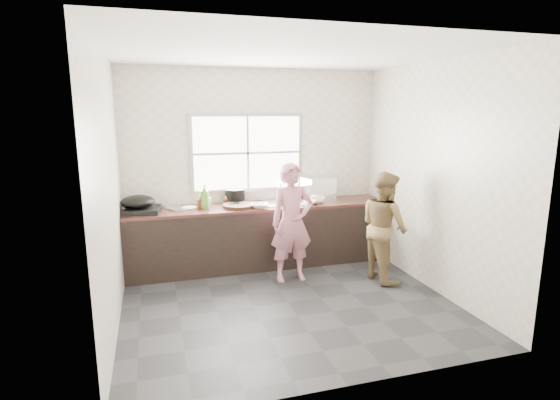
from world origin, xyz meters
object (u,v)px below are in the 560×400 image
object	(u,v)px
cutting_board	(239,206)
bowl_mince	(259,206)
woman	(292,226)
pot_lid_right	(181,209)
bowl_crabs	(316,201)
burner	(143,210)
bowl_held	(309,202)
dish_rack	(318,189)
pot_lid_left	(173,207)
black_pot	(235,196)
bottle_green	(205,196)
glass_jar	(208,202)
bottle_brown_short	(227,198)
plate_food	(189,208)
wok	(138,202)
bottle_brown_tall	(201,202)
person_side	(384,226)

from	to	relation	value
cutting_board	bowl_mince	distance (m)	0.28
woman	pot_lid_right	distance (m)	1.48
bowl_crabs	burner	xyz separation A→B (m)	(-2.32, 0.07, -0.00)
bowl_held	dish_rack	world-z (taller)	dish_rack
bowl_mince	pot_lid_left	size ratio (longest dim) A/B	0.97
black_pot	bottle_green	distance (m)	0.51
glass_jar	bowl_mince	bearing A→B (deg)	-28.07
bottle_brown_short	dish_rack	world-z (taller)	dish_rack
black_pot	plate_food	world-z (taller)	black_pot
wok	bottle_brown_short	bearing A→B (deg)	10.88
bottle_brown_tall	bottle_green	bearing A→B (deg)	-11.72
bottle_brown_short	pot_lid_left	world-z (taller)	bottle_brown_short
woman	cutting_board	xyz separation A→B (m)	(-0.56, 0.58, 0.18)
bottle_green	bottle_brown_tall	bearing A→B (deg)	168.28
plate_food	burner	xyz separation A→B (m)	(-0.58, -0.08, 0.02)
bowl_held	glass_jar	distance (m)	1.38
person_side	bowl_crabs	xyz separation A→B (m)	(-0.60, 0.85, 0.20)
woman	wok	bearing A→B (deg)	159.52
plate_food	dish_rack	distance (m)	1.86
bottle_brown_short	bowl_mince	bearing A→B (deg)	-48.72
cutting_board	pot_lid_right	world-z (taller)	cutting_board
bottle_green	dish_rack	size ratio (longest dim) A/B	0.76
bowl_held	pot_lid_left	xyz separation A→B (m)	(-1.81, 0.33, -0.03)
plate_food	burner	world-z (taller)	burner
bottle_brown_short	glass_jar	size ratio (longest dim) A/B	1.41
bottle_brown_short	dish_rack	xyz separation A→B (m)	(1.31, -0.10, 0.08)
bottle_brown_short	pot_lid_left	size ratio (longest dim) A/B	0.61
bowl_crabs	pot_lid_left	size ratio (longest dim) A/B	0.84
burner	pot_lid_right	distance (m)	0.48
bottle_brown_tall	pot_lid_right	size ratio (longest dim) A/B	0.62
bottle_brown_tall	bottle_brown_short	size ratio (longest dim) A/B	1.10
woman	glass_jar	bearing A→B (deg)	138.25
bowl_crabs	burner	distance (m)	2.32
bowl_mince	plate_food	size ratio (longest dim) A/B	1.24
bowl_mince	woman	bearing A→B (deg)	-56.69
bottle_brown_tall	pot_lid_right	xyz separation A→B (m)	(-0.25, 0.01, -0.08)
burner	woman	bearing A→B (deg)	-19.23
person_side	bowl_mince	world-z (taller)	person_side
burner	black_pot	bearing A→B (deg)	11.30
bottle_brown_tall	bowl_crabs	bearing A→B (deg)	-3.53
black_pot	bottle_brown_tall	size ratio (longest dim) A/B	1.63
person_side	bottle_brown_short	distance (m)	2.15
dish_rack	bottle_green	bearing A→B (deg)	172.24
plate_food	glass_jar	distance (m)	0.29
glass_jar	burner	xyz separation A→B (m)	(-0.85, -0.18, -0.02)
cutting_board	pot_lid_left	world-z (taller)	cutting_board
burner	bowl_crabs	bearing A→B (deg)	-1.80
person_side	bottle_brown_short	size ratio (longest dim) A/B	9.12
burner	bowl_held	bearing A→B (deg)	-4.14
woman	plate_food	distance (m)	1.41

